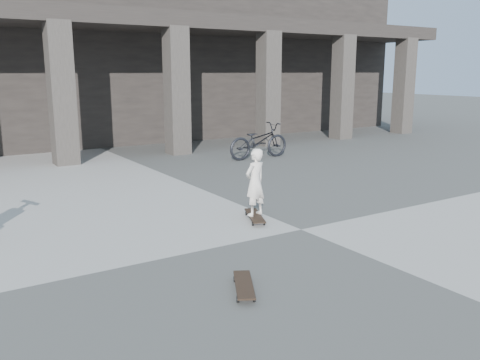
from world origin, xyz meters
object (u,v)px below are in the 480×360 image
skateboard_spare (244,285)px  child (255,182)px  bicycle (259,141)px  longboard (255,216)px

skateboard_spare → child: 3.10m
skateboard_spare → bicycle: bicycle is taller
child → bicycle: (3.81, 5.44, -0.16)m
bicycle → longboard: bearing=144.8°
longboard → skateboard_spare: 3.04m
longboard → child: child is taller
longboard → bicycle: (3.81, 5.44, 0.47)m
bicycle → skateboard_spare: bearing=144.3°
skateboard_spare → bicycle: 9.69m
bicycle → child: bearing=144.8°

